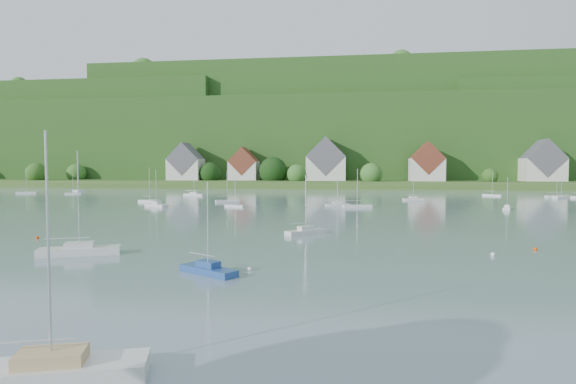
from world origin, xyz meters
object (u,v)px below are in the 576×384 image
Objects in this scene: near_sailboat_3 at (306,231)px; near_sailboat_1 at (208,269)px; near_sailboat_2 at (52,369)px; near_sailboat_0 at (80,250)px.

near_sailboat_1 is at bearing -145.48° from near_sailboat_3.
near_sailboat_3 is at bearing 107.83° from near_sailboat_1.
near_sailboat_2 is 1.32× the size of near_sailboat_3.
near_sailboat_2 is (13.86, -24.41, -0.01)m from near_sailboat_0.
near_sailboat_0 is 25.71m from near_sailboat_3.
near_sailboat_0 is 15.59m from near_sailboat_1.
near_sailboat_1 is at bearing 70.83° from near_sailboat_2.
near_sailboat_0 reaches higher than near_sailboat_2.
near_sailboat_0 is 28.08m from near_sailboat_2.
near_sailboat_3 is (5.46, 22.41, 0.01)m from near_sailboat_1.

